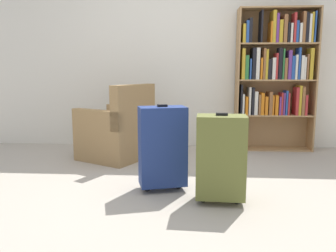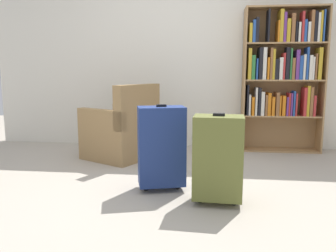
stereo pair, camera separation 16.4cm
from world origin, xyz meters
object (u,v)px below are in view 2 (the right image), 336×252
bookshelf (283,72)px  suitcase_olive (218,157)px  suitcase_navy_blue (161,146)px  armchair (122,132)px  mug (164,155)px

bookshelf → suitcase_olive: bookshelf is taller
bookshelf → suitcase_navy_blue: bookshelf is taller
bookshelf → suitcase_navy_blue: size_ratio=2.42×
bookshelf → armchair: bearing=-162.8°
bookshelf → armchair: 2.20m
suitcase_navy_blue → suitcase_olive: 0.55m
mug → suitcase_navy_blue: bearing=-84.0°
bookshelf → mug: bearing=-157.7°
armchair → suitcase_olive: bearing=-50.2°
bookshelf → suitcase_navy_blue: (-1.35, -1.69, -0.64)m
bookshelf → suitcase_olive: 2.24m
armchair → suitcase_navy_blue: 1.25m
bookshelf → mug: (-1.47, -0.60, -0.99)m
mug → suitcase_olive: size_ratio=0.16×
bookshelf → armchair: bookshelf is taller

